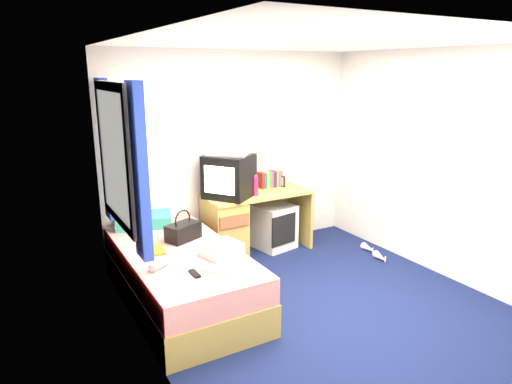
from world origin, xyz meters
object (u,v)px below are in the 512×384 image
remote_control (195,274)px  white_heels (375,253)px  picture_frame (282,181)px  handbag (183,231)px  colour_swatch_fan (215,271)px  bed (181,276)px  pillow (144,220)px  water_bottle (159,264)px  pink_water_bottle (255,186)px  desk (237,224)px  magazine (152,250)px  towel (222,249)px  crt_tv (229,176)px  aerosol_can (245,185)px  vcr (229,151)px  storage_cube (274,226)px

remote_control → white_heels: (2.51, 0.48, -0.51)m
picture_frame → remote_control: (-1.78, -1.43, -0.27)m
handbag → colour_swatch_fan: (-0.04, -0.83, -0.09)m
bed → picture_frame: (1.69, 0.86, 0.55)m
pillow → water_bottle: (-0.20, -1.15, -0.03)m
water_bottle → colour_swatch_fan: water_bottle is taller
handbag → pink_water_bottle: bearing=-1.3°
desk → magazine: bearing=-152.0°
handbag → pillow: bearing=86.0°
pink_water_bottle → towel: (-0.90, -0.97, -0.27)m
crt_tv → aerosol_can: size_ratio=3.53×
aerosol_can → colour_swatch_fan: 1.82m
pillow → pink_water_bottle: size_ratio=2.63×
vcr → desk: bearing=43.9°
pillow → pink_water_bottle: pink_water_bottle is taller
bed → remote_control: (-0.09, -0.58, 0.28)m
bed → colour_swatch_fan: bearing=-82.1°
picture_frame → desk: bearing=-176.2°
magazine → aerosol_can: bearing=28.0°
crt_tv → aerosol_can: bearing=72.9°
colour_swatch_fan → bed: bearing=97.9°
white_heels → handbag: bearing=172.1°
pillow → vcr: size_ratio=1.28×
vcr → water_bottle: 1.75m
crt_tv → handbag: size_ratio=1.74×
handbag → towel: bearing=-96.3°
vcr → aerosol_can: 0.52m
crt_tv → picture_frame: 0.82m
vcr → picture_frame: size_ratio=3.22×
crt_tv → water_bottle: 1.65m
handbag → magazine: 0.39m
bed → towel: size_ratio=6.11×
colour_swatch_fan → remote_control: (-0.17, 0.03, 0.00)m
handbag → towel: 0.56m
white_heels → bed: bearing=177.8°
desk → magazine: 1.39m
pillow → towel: size_ratio=1.76×
desk → magazine: desk is taller
bed → handbag: size_ratio=5.20×
crt_tv → white_heels: size_ratio=1.32×
desk → picture_frame: picture_frame is taller
storage_cube → water_bottle: 2.13m
desk → crt_tv: crt_tv is taller
desk → water_bottle: desk is taller
crt_tv → remote_control: (-0.98, -1.33, -0.45)m
bed → pillow: pillow is taller
bed → pillow: 0.91m
water_bottle → picture_frame: bearing=30.4°
bed → white_heels: bearing=-2.2°
desk → white_heels: 1.70m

